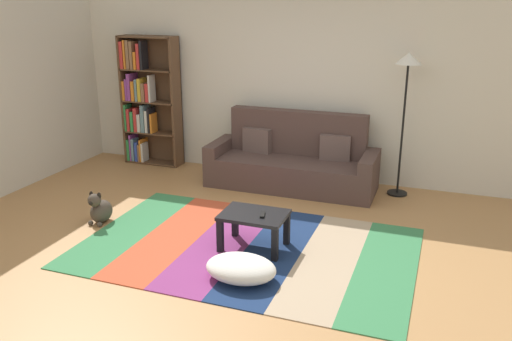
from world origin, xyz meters
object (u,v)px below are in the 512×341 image
(pouf, at_px, (241,268))
(standing_lamp, at_px, (407,78))
(tv_remote, at_px, (262,214))
(bookshelf, at_px, (145,101))
(coffee_table, at_px, (254,220))
(dog, at_px, (100,210))
(couch, at_px, (293,162))

(pouf, relative_size, standing_lamp, 0.36)
(tv_remote, bearing_deg, bookshelf, 124.57)
(coffee_table, xyz_separation_m, pouf, (0.11, -0.65, -0.19))
(bookshelf, height_order, dog, bookshelf)
(pouf, xyz_separation_m, tv_remote, (-0.02, 0.64, 0.28))
(coffee_table, bearing_deg, bookshelf, 139.05)
(coffee_table, height_order, tv_remote, tv_remote)
(pouf, relative_size, dog, 1.67)
(bookshelf, relative_size, standing_lamp, 1.05)
(dog, bearing_deg, couch, 48.79)
(couch, height_order, tv_remote, couch)
(couch, distance_m, dog, 2.61)
(couch, distance_m, coffee_table, 1.98)
(pouf, bearing_deg, coffee_table, 99.90)
(couch, relative_size, tv_remote, 15.07)
(standing_lamp, bearing_deg, bookshelf, 178.21)
(coffee_table, xyz_separation_m, dog, (-1.89, 0.01, -0.15))
(bookshelf, distance_m, standing_lamp, 3.87)
(couch, distance_m, tv_remote, 2.01)
(couch, xyz_separation_m, coffee_table, (0.17, -1.97, -0.02))
(standing_lamp, relative_size, tv_remote, 12.23)
(bookshelf, distance_m, dog, 2.49)
(standing_lamp, height_order, tv_remote, standing_lamp)
(standing_lamp, distance_m, tv_remote, 2.68)
(couch, bearing_deg, pouf, -83.89)
(coffee_table, relative_size, dog, 1.67)
(bookshelf, relative_size, tv_remote, 12.89)
(standing_lamp, bearing_deg, coffee_table, -119.84)
(dog, distance_m, tv_remote, 2.00)
(pouf, bearing_deg, couch, 96.11)
(pouf, height_order, dog, dog)
(bookshelf, relative_size, pouf, 2.91)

